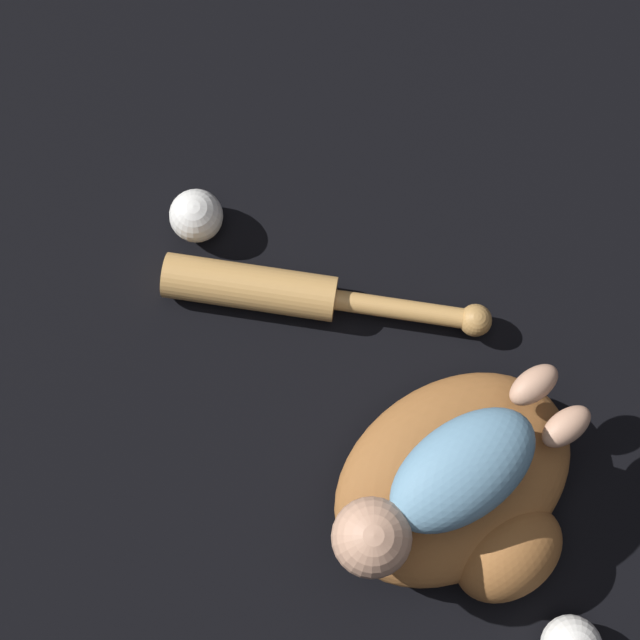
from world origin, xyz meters
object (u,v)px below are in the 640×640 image
(baseball_glove, at_px, (463,490))
(baseball, at_px, (196,216))
(baby_figure, at_px, (445,483))
(baseball_bat, at_px, (288,293))

(baseball_glove, distance_m, baseball, 0.50)
(baseball_glove, height_order, baby_figure, baby_figure)
(baby_figure, bearing_deg, baseball, -92.24)
(baseball_glove, height_order, baseball, baseball_glove)
(baseball_glove, distance_m, baseball_bat, 0.34)
(baseball_bat, distance_m, baseball, 0.16)
(baby_figure, distance_m, baseball, 0.49)
(baby_figure, height_order, baseball_bat, baby_figure)
(baseball_bat, bearing_deg, baseball, -83.09)
(baseball_glove, xyz_separation_m, baseball, (0.01, -0.50, -0.01))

